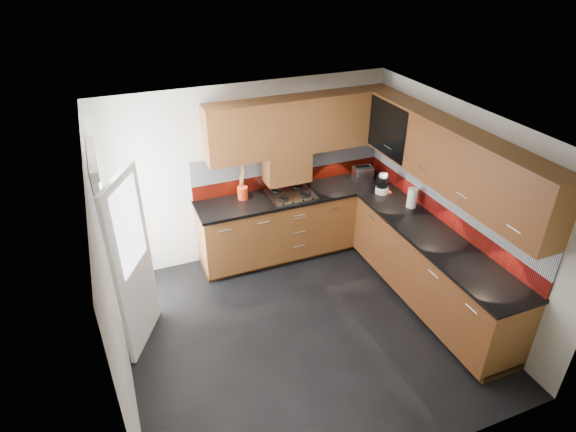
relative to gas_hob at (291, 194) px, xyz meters
name	(u,v)px	position (x,y,z in m)	size (l,w,h in m)	color
room	(306,217)	(-0.45, -1.47, 0.54)	(4.00, 3.80, 2.64)	black
base_cabinets	(357,246)	(0.62, -0.75, -0.52)	(2.70, 3.20, 0.95)	brown
countertop	(360,215)	(0.60, -0.77, -0.04)	(2.72, 3.22, 0.04)	black
backsplash	(368,183)	(0.83, -0.54, 0.25)	(2.70, 3.20, 0.54)	#681209
upper_cabinets	(376,141)	(0.78, -0.69, 0.88)	(2.50, 3.20, 0.72)	brown
extractor_hood	(287,167)	(0.00, 0.17, 0.32)	(0.60, 0.33, 0.40)	brown
glass_cabinet	(397,126)	(1.26, -0.40, 0.91)	(0.32, 0.80, 0.66)	black
back_door	(120,254)	(-2.23, -0.72, 0.08)	(0.42, 1.19, 2.04)	white
gas_hob	(291,194)	(0.00, 0.00, 0.00)	(0.59, 0.52, 0.05)	silver
utensil_pot	(243,192)	(-0.63, 0.15, 0.09)	(0.13, 0.13, 0.48)	red
toaster	(363,173)	(1.11, 0.07, 0.08)	(0.29, 0.21, 0.20)	silver
food_processor	(382,184)	(1.14, -0.39, 0.11)	(0.17, 0.17, 0.28)	white
paper_towel	(412,198)	(1.29, -0.86, 0.11)	(0.12, 0.12, 0.26)	white
orange_cloth	(385,192)	(1.19, -0.39, -0.01)	(0.15, 0.12, 0.02)	red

